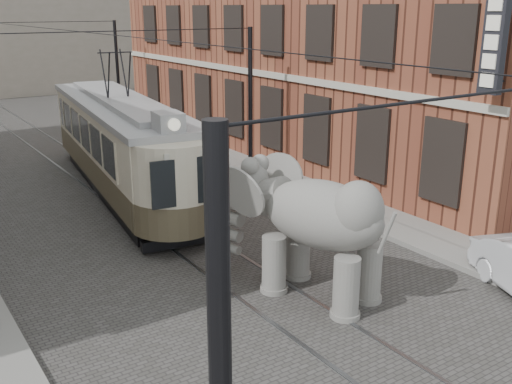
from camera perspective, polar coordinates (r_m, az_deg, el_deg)
ground at (r=16.73m, az=-4.12°, el=-6.30°), size 120.00×120.00×0.00m
tram_rails at (r=16.73m, az=-4.12°, el=-6.26°), size 1.54×80.00×0.02m
sidewalk_right at (r=20.13m, az=10.85°, el=-2.18°), size 2.00×60.00×0.15m
brick_building at (r=29.04m, az=6.01°, el=15.89°), size 8.00×26.00×12.00m
catenary at (r=20.11m, az=-11.98°, el=6.38°), size 11.00×30.20×6.00m
tram at (r=22.58m, az=-12.98°, el=6.47°), size 4.44×13.38×5.21m
elephant at (r=14.05m, az=6.36°, el=-4.02°), size 4.29×5.86×3.21m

